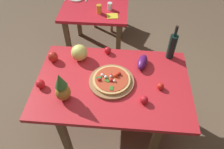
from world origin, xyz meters
TOP-DOWN VIEW (x-y plane):
  - ground_plane at (0.00, 0.00)m, footprint 10.00×10.00m
  - display_table at (0.00, 0.00)m, footprint 1.40×0.91m
  - background_table at (-0.34, 1.30)m, footprint 0.88×0.78m
  - dining_chair at (-0.28, 1.92)m, footprint 0.52×0.52m
  - pizza_board at (-0.01, -0.01)m, footprint 0.41×0.41m
  - pizza at (-0.01, -0.00)m, footprint 0.34×0.34m
  - wine_bottle at (0.55, 0.38)m, footprint 0.08×0.08m
  - pineapple_left at (-0.39, -0.21)m, footprint 0.13×0.13m
  - melon at (-0.35, 0.28)m, footprint 0.16×0.16m
  - bell_pepper at (-0.61, 0.23)m, footprint 0.10×0.10m
  - eggplant at (0.27, 0.23)m, footprint 0.14×0.22m
  - tomato_at_corner at (-0.63, -0.11)m, footprint 0.08×0.08m
  - tomato_near_board at (-0.08, 0.39)m, footprint 0.07×0.07m
  - tomato_beside_pepper at (0.28, -0.20)m, footprint 0.07×0.07m
  - tomato_by_bottle at (0.42, -0.04)m, footprint 0.06×0.06m
  - drinking_glass_juice at (-0.26, 1.13)m, footprint 0.06×0.06m
  - drinking_glass_water at (-0.14, 1.23)m, footprint 0.06×0.06m
  - napkin_folded at (-0.09, 1.07)m, footprint 0.16×0.14m

SIDE VIEW (x-z plane):
  - ground_plane at x=0.00m, z-range 0.00..0.00m
  - dining_chair at x=-0.28m, z-range 0.06..0.91m
  - background_table at x=-0.34m, z-range 0.25..1.01m
  - display_table at x=0.00m, z-range 0.29..1.05m
  - napkin_folded at x=-0.09m, z-range 0.75..0.76m
  - pizza_board at x=-0.01m, z-range 0.75..0.78m
  - tomato_by_bottle at x=0.42m, z-range 0.75..0.81m
  - tomato_near_board at x=-0.08m, z-range 0.75..0.82m
  - tomato_beside_pepper at x=0.28m, z-range 0.75..0.82m
  - tomato_at_corner at x=-0.63m, z-range 0.75..0.83m
  - pizza at x=-0.01m, z-range 0.76..0.82m
  - eggplant at x=0.27m, z-range 0.75..0.84m
  - drinking_glass_water at x=-0.14m, z-range 0.75..0.84m
  - bell_pepper at x=-0.61m, z-range 0.75..0.86m
  - drinking_glass_juice at x=-0.26m, z-range 0.75..0.87m
  - melon at x=-0.35m, z-range 0.75..0.91m
  - pineapple_left at x=-0.39m, z-range 0.74..1.03m
  - wine_bottle at x=0.55m, z-range 0.71..1.08m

